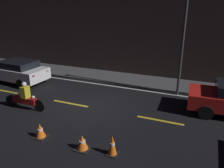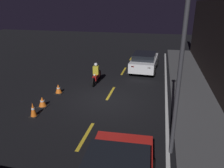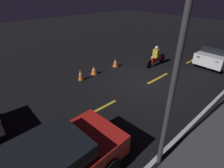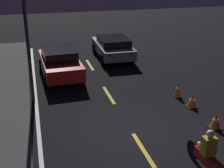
# 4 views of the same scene
# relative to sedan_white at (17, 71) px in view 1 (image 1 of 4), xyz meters

# --- Properties ---
(ground_plane) EXTENTS (56.00, 56.00, 0.00)m
(ground_plane) POSITION_rel_sedan_white_xyz_m (5.96, -1.53, -0.76)
(ground_plane) COLOR black
(raised_curb) EXTENTS (28.00, 2.36, 0.14)m
(raised_curb) POSITION_rel_sedan_white_xyz_m (5.96, 3.09, -0.70)
(raised_curb) COLOR #424244
(raised_curb) RESTS_ON ground
(building_front) EXTENTS (28.00, 0.30, 5.19)m
(building_front) POSITION_rel_sedan_white_xyz_m (5.96, 4.43, 1.83)
(building_front) COLOR #382D28
(building_front) RESTS_ON ground
(lane_dash_b) EXTENTS (2.00, 0.14, 0.01)m
(lane_dash_b) POSITION_rel_sedan_white_xyz_m (0.46, -1.53, -0.76)
(lane_dash_b) COLOR gold
(lane_dash_b) RESTS_ON ground
(lane_dash_c) EXTENTS (2.00, 0.14, 0.01)m
(lane_dash_c) POSITION_rel_sedan_white_xyz_m (4.96, -1.53, -0.76)
(lane_dash_c) COLOR gold
(lane_dash_c) RESTS_ON ground
(lane_dash_d) EXTENTS (2.00, 0.14, 0.01)m
(lane_dash_d) POSITION_rel_sedan_white_xyz_m (9.46, -1.53, -0.76)
(lane_dash_d) COLOR gold
(lane_dash_d) RESTS_ON ground
(lane_solid_kerb) EXTENTS (25.20, 0.14, 0.01)m
(lane_solid_kerb) POSITION_rel_sedan_white_xyz_m (5.96, 1.66, -0.76)
(lane_solid_kerb) COLOR silver
(lane_solid_kerb) RESTS_ON ground
(sedan_white) EXTENTS (4.12, 2.06, 1.41)m
(sedan_white) POSITION_rel_sedan_white_xyz_m (0.00, 0.00, 0.00)
(sedan_white) COLOR silver
(sedan_white) RESTS_ON ground
(motorcycle) EXTENTS (2.22, 0.37, 1.37)m
(motorcycle) POSITION_rel_sedan_white_xyz_m (3.33, -2.87, -0.21)
(motorcycle) COLOR black
(motorcycle) RESTS_ON ground
(traffic_cone_near) EXTENTS (0.48, 0.48, 0.56)m
(traffic_cone_near) POSITION_rel_sedan_white_xyz_m (5.61, -4.52, -0.49)
(traffic_cone_near) COLOR black
(traffic_cone_near) RESTS_ON ground
(traffic_cone_mid) EXTENTS (0.50, 0.50, 0.53)m
(traffic_cone_mid) POSITION_rel_sedan_white_xyz_m (7.41, -4.55, -0.51)
(traffic_cone_mid) COLOR black
(traffic_cone_mid) RESTS_ON ground
(traffic_cone_far) EXTENTS (0.37, 0.37, 0.71)m
(traffic_cone_far) POSITION_rel_sedan_white_xyz_m (8.46, -4.42, -0.42)
(traffic_cone_far) COLOR black
(traffic_cone_far) RESTS_ON ground
(street_lamp) EXTENTS (0.28, 0.28, 5.76)m
(street_lamp) POSITION_rel_sedan_white_xyz_m (9.76, 1.76, 2.47)
(street_lamp) COLOR #333338
(street_lamp) RESTS_ON ground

